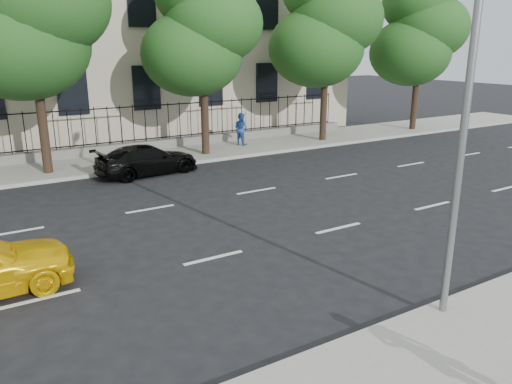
{
  "coord_description": "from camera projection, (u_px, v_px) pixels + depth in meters",
  "views": [
    {
      "loc": [
        -5.02,
        -7.72,
        5.03
      ],
      "look_at": [
        1.54,
        3.0,
        1.34
      ],
      "focal_mm": 35.0,
      "sensor_mm": 36.0,
      "label": 1
    }
  ],
  "objects": [
    {
      "name": "ground",
      "position": [
        268.0,
        300.0,
        10.25
      ],
      "size": [
        120.0,
        120.0,
        0.0
      ],
      "primitive_type": "plane",
      "color": "black",
      "rests_on": "ground"
    },
    {
      "name": "far_sidewalk",
      "position": [
        94.0,
        164.0,
        21.69
      ],
      "size": [
        60.0,
        4.0,
        0.15
      ],
      "primitive_type": "cube",
      "color": "gray",
      "rests_on": "ground"
    },
    {
      "name": "lane_markings",
      "position": [
        178.0,
        230.0,
        14.14
      ],
      "size": [
        49.6,
        4.62,
        0.01
      ],
      "primitive_type": null,
      "color": "silver",
      "rests_on": "ground"
    },
    {
      "name": "iron_fence",
      "position": [
        84.0,
        145.0,
        22.92
      ],
      "size": [
        30.0,
        0.5,
        2.2
      ],
      "color": "slate",
      "rests_on": "far_sidewalk"
    },
    {
      "name": "street_light",
      "position": [
        447.0,
        39.0,
        8.61
      ],
      "size": [
        0.25,
        3.32,
        8.05
      ],
      "color": "slate",
      "rests_on": "near_sidewalk"
    },
    {
      "name": "tree_c",
      "position": [
        29.0,
        7.0,
        18.4
      ],
      "size": [
        5.89,
        5.5,
        9.8
      ],
      "color": "#382619",
      "rests_on": "far_sidewalk"
    },
    {
      "name": "tree_d",
      "position": [
        201.0,
        27.0,
        22.07
      ],
      "size": [
        5.34,
        4.94,
        8.84
      ],
      "color": "#382619",
      "rests_on": "far_sidewalk"
    },
    {
      "name": "tree_e",
      "position": [
        325.0,
        22.0,
        25.47
      ],
      "size": [
        5.71,
        5.31,
        9.46
      ],
      "color": "#382619",
      "rests_on": "far_sidewalk"
    },
    {
      "name": "tree_f",
      "position": [
        419.0,
        31.0,
        29.07
      ],
      "size": [
        5.52,
        5.12,
        9.01
      ],
      "color": "#382619",
      "rests_on": "far_sidewalk"
    },
    {
      "name": "black_sedan",
      "position": [
        147.0,
        160.0,
        20.13
      ],
      "size": [
        4.36,
        2.18,
        1.22
      ],
      "primitive_type": "imported",
      "rotation": [
        0.0,
        0.0,
        1.69
      ],
      "color": "black",
      "rests_on": "ground"
    },
    {
      "name": "pedestrian_far",
      "position": [
        241.0,
        129.0,
        25.42
      ],
      "size": [
        0.85,
        0.95,
        1.63
      ],
      "primitive_type": "imported",
      "rotation": [
        0.0,
        0.0,
        1.92
      ],
      "color": "#20448E",
      "rests_on": "far_sidewalk"
    }
  ]
}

